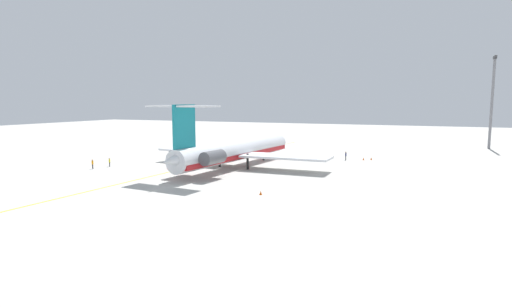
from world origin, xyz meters
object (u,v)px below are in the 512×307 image
ground_crew_near_nose (346,155)px  ground_crew_portside (109,161)px  main_jetliner (233,151)px  light_mast (492,98)px  safety_cone_wingtip (363,159)px  ground_crew_near_tail (93,163)px  safety_cone_nose (261,193)px  safety_cone_tail (371,159)px

ground_crew_near_nose → ground_crew_portside: (27.00, -39.82, -0.08)m
main_jetliner → light_mast: light_mast is taller
light_mast → ground_crew_portside: bearing=-47.6°
safety_cone_wingtip → ground_crew_near_tail: bearing=-54.2°
safety_cone_nose → light_mast: 83.84m
ground_crew_near_tail → safety_cone_nose: ground_crew_near_tail is taller
safety_cone_nose → safety_cone_tail: bearing=167.8°
safety_cone_wingtip → safety_cone_tail: 1.81m
ground_crew_portside → safety_cone_tail: 53.62m
safety_cone_nose → safety_cone_tail: same height
ground_crew_near_tail → ground_crew_portside: bearing=-108.1°
ground_crew_near_nose → main_jetliner: bearing=-171.0°
ground_crew_portside → safety_cone_nose: 37.69m
ground_crew_near_nose → safety_cone_nose: size_ratio=3.34×
ground_crew_near_nose → safety_cone_nose: (38.09, -3.81, -0.89)m
main_jetliner → ground_crew_near_tail: main_jetliner is taller
ground_crew_near_tail → safety_cone_nose: bearing=165.0°
ground_crew_near_tail → safety_cone_tail: 56.30m
main_jetliner → safety_cone_tail: size_ratio=74.69×
ground_crew_near_tail → safety_cone_nose: size_ratio=3.31×
main_jetliner → safety_cone_nose: 23.60m
ground_crew_near_nose → ground_crew_near_tail: (30.41, -40.72, -0.01)m
ground_crew_portside → safety_cone_wingtip: bearing=142.4°
main_jetliner → safety_cone_tail: (-21.44, 22.27, -2.99)m
safety_cone_wingtip → light_mast: size_ratio=0.02×
safety_cone_wingtip → light_mast: light_mast is taller
ground_crew_portside → safety_cone_wingtip: 51.82m
ground_crew_portside → safety_cone_wingtip: size_ratio=3.10×
ground_crew_near_nose → safety_cone_nose: bearing=-134.3°
ground_crew_near_nose → safety_cone_nose: 38.29m
ground_crew_near_tail → safety_cone_wingtip: (-31.84, 44.22, -0.88)m
ground_crew_portside → main_jetliner: bearing=128.8°
ground_crew_near_nose → ground_crew_portside: bearing=175.5°
ground_crew_near_nose → light_mast: size_ratio=0.08×
safety_cone_nose → safety_cone_wingtip: 40.18m
safety_cone_nose → light_mast: bearing=155.5°
ground_crew_near_nose → ground_crew_portside: 48.11m
safety_cone_tail → ground_crew_near_nose: bearing=-63.5°
safety_cone_nose → ground_crew_near_nose: bearing=174.3°
main_jetliner → light_mast: size_ratio=1.70×
ground_crew_near_tail → light_mast: bearing=-139.8°
light_mast → ground_crew_near_tail: bearing=-46.5°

